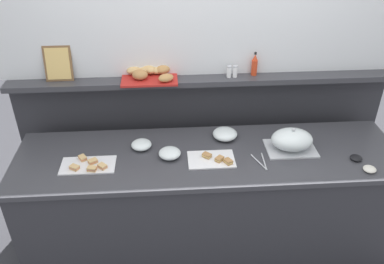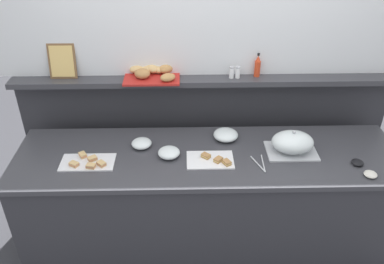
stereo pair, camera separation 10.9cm
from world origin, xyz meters
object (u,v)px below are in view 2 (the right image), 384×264
condiment_bowl_dark (370,174)px  hot_sauce_bottle (257,66)px  sandwich_platter_side (212,160)px  glass_bowl_medium (169,153)px  glass_bowl_small (226,135)px  bread_basket (152,72)px  sandwich_platter_rear (88,162)px  salt_shaker (232,72)px  serving_cloche (292,143)px  framed_picture (62,61)px  pepper_shaker (238,72)px  glass_bowl_large (142,144)px  serving_tongs (261,164)px  condiment_bowl_cream (357,162)px

condiment_bowl_dark → hot_sauce_bottle: 1.06m
sandwich_platter_side → glass_bowl_medium: (-0.28, 0.06, 0.02)m
sandwich_platter_side → glass_bowl_small: (0.12, 0.26, 0.02)m
glass_bowl_medium → bread_basket: bearing=103.9°
sandwich_platter_rear → salt_shaker: size_ratio=4.06×
serving_cloche → hot_sauce_bottle: size_ratio=1.93×
sandwich_platter_rear → framed_picture: size_ratio=1.41×
serving_cloche → salt_shaker: size_ratio=3.91×
condiment_bowl_dark → pepper_shaker: (-0.78, 0.71, 0.39)m
sandwich_platter_rear → condiment_bowl_dark: size_ratio=4.28×
condiment_bowl_dark → pepper_shaker: bearing=137.4°
sandwich_platter_rear → glass_bowl_large: glass_bowl_large is taller
sandwich_platter_side → serving_tongs: bearing=-8.6°
glass_bowl_medium → pepper_shaker: 0.78m
glass_bowl_small → hot_sauce_bottle: hot_sauce_bottle is taller
condiment_bowl_dark → hot_sauce_bottle: (-0.63, 0.74, 0.42)m
sandwich_platter_rear → glass_bowl_medium: glass_bowl_medium is taller
condiment_bowl_dark → bread_basket: bread_basket is taller
condiment_bowl_dark → pepper_shaker: pepper_shaker is taller
hot_sauce_bottle → serving_cloche: bearing=-67.3°
pepper_shaker → salt_shaker: bearing=180.0°
hot_sauce_bottle → pepper_shaker: hot_sauce_bottle is taller
glass_bowl_medium → glass_bowl_small: size_ratio=0.84×
salt_shaker → pepper_shaker: 0.04m
hot_sauce_bottle → salt_shaker: size_ratio=2.02×
glass_bowl_large → salt_shaker: size_ratio=1.61×
sandwich_platter_rear → condiment_bowl_cream: bearing=-1.6°
framed_picture → sandwich_platter_side: bearing=-28.5°
sandwich_platter_rear → salt_shaker: bearing=28.7°
serving_tongs → bread_basket: 1.03m
serving_tongs → bread_basket: bread_basket is taller
sandwich_platter_rear → serving_tongs: size_ratio=1.89×
serving_cloche → hot_sauce_bottle: (-0.19, 0.46, 0.36)m
hot_sauce_bottle → glass_bowl_small: bearing=-129.5°
pepper_shaker → bread_basket: bearing=176.5°
sandwich_platter_side → sandwich_platter_rear: 0.81m
condiment_bowl_cream → serving_tongs: size_ratio=0.43×
hot_sauce_bottle → sandwich_platter_side: bearing=-122.7°
serving_cloche → glass_bowl_medium: bearing=-177.8°
bread_basket → glass_bowl_medium: bearing=-76.1°
sandwich_platter_rear → glass_bowl_medium: bearing=7.4°
glass_bowl_medium → pepper_shaker: pepper_shaker is taller
condiment_bowl_dark → salt_shaker: (-0.82, 0.71, 0.39)m
condiment_bowl_cream → salt_shaker: size_ratio=0.92×
sandwich_platter_rear → serving_tongs: bearing=-2.0°
sandwich_platter_side → glass_bowl_large: bearing=159.4°
serving_cloche → glass_bowl_large: serving_cloche is taller
sandwich_platter_side → glass_bowl_small: 0.29m
hot_sauce_bottle → salt_shaker: 0.19m
serving_tongs → framed_picture: size_ratio=0.75×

